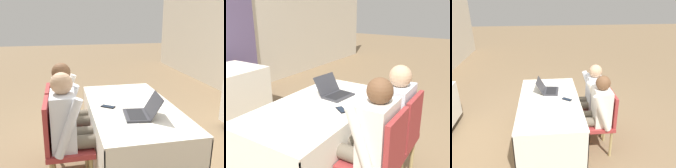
% 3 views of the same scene
% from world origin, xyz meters
% --- Properties ---
extents(ground_plane, '(24.00, 24.00, 0.00)m').
position_xyz_m(ground_plane, '(0.00, 0.00, 0.00)').
color(ground_plane, '#846B4C').
extents(conference_table_near, '(1.63, 0.88, 0.74)m').
position_xyz_m(conference_table_near, '(0.00, 0.00, 0.57)').
color(conference_table_near, white).
rests_on(conference_table_near, ground_plane).
extents(laptop, '(0.35, 0.36, 0.21)m').
position_xyz_m(laptop, '(0.29, 0.01, 0.79)').
color(laptop, '#333338').
rests_on(laptop, conference_table_near).
extents(cell_phone, '(0.14, 0.16, 0.01)m').
position_xyz_m(cell_phone, '(-0.01, -0.26, 0.75)').
color(cell_phone, black).
rests_on(cell_phone, conference_table_near).
extents(paper_beside_laptop, '(0.22, 0.30, 0.00)m').
position_xyz_m(paper_beside_laptop, '(0.54, -0.21, 0.75)').
color(paper_beside_laptop, white).
rests_on(paper_beside_laptop, conference_table_near).
extents(chair_near_left, '(0.44, 0.44, 0.93)m').
position_xyz_m(chair_near_left, '(-0.23, -0.75, 0.52)').
color(chair_near_left, tan).
rests_on(chair_near_left, ground_plane).
extents(chair_near_right, '(0.44, 0.44, 0.93)m').
position_xyz_m(chair_near_right, '(0.23, -0.75, 0.52)').
color(chair_near_right, tan).
rests_on(chair_near_right, ground_plane).
extents(person_checkered_shirt, '(0.50, 0.52, 1.19)m').
position_xyz_m(person_checkered_shirt, '(-0.23, -0.64, 0.68)').
color(person_checkered_shirt, '#665B4C').
rests_on(person_checkered_shirt, ground_plane).
extents(person_white_shirt, '(0.50, 0.52, 1.19)m').
position_xyz_m(person_white_shirt, '(0.23, -0.64, 0.68)').
color(person_white_shirt, '#665B4C').
rests_on(person_white_shirt, ground_plane).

